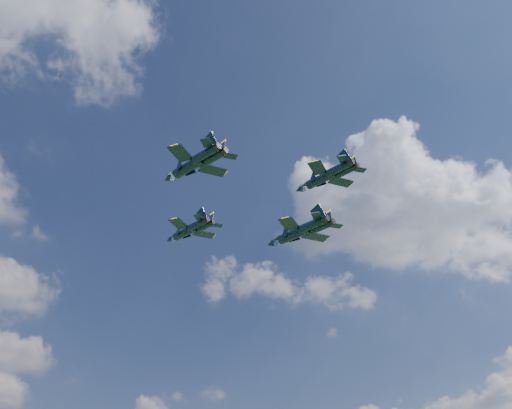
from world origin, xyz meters
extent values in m
cylinder|color=black|center=(-0.51, 17.35, 64.82)|extent=(3.09, 8.11, 1.59)
cone|color=black|center=(-1.49, 22.38, 64.82)|extent=(1.92, 2.54, 1.50)
ellipsoid|color=brown|center=(-1.07, 20.21, 65.30)|extent=(1.33, 2.65, 0.72)
cube|color=black|center=(-3.29, 15.00, 64.82)|extent=(4.66, 4.14, 0.16)
cube|color=black|center=(2.95, 16.22, 64.82)|extent=(4.43, 3.03, 0.16)
cube|color=black|center=(-1.53, 10.58, 64.82)|extent=(2.48, 2.37, 0.12)
cube|color=black|center=(2.98, 11.46, 64.82)|extent=(2.42, 1.89, 0.12)
cube|color=black|center=(-0.36, 11.52, 66.06)|extent=(1.14, 2.43, 2.66)
cube|color=black|center=(1.55, 11.90, 66.06)|extent=(1.27, 2.64, 2.66)
cylinder|color=black|center=(-11.29, -3.43, 64.86)|extent=(3.33, 8.59, 1.69)
cone|color=black|center=(-12.38, 1.90, 64.86)|extent=(2.04, 2.70, 1.59)
ellipsoid|color=brown|center=(-11.91, -0.40, 65.38)|extent=(1.43, 2.81, 0.77)
cube|color=black|center=(-14.23, -5.93, 64.86)|extent=(4.94, 4.41, 0.17)
cube|color=black|center=(-7.62, -4.59, 64.86)|extent=(4.68, 3.18, 0.17)
cube|color=black|center=(-12.32, -10.61, 64.86)|extent=(2.63, 2.51, 0.13)
cube|color=black|center=(-7.55, -9.64, 64.86)|extent=(2.55, 1.99, 0.13)
cube|color=black|center=(-11.09, -9.60, 66.17)|extent=(1.22, 2.57, 2.82)
cube|color=black|center=(-9.07, -9.19, 66.17)|extent=(1.35, 2.80, 2.82)
cylinder|color=black|center=(18.71, 7.33, 65.76)|extent=(3.75, 10.16, 1.99)
cone|color=black|center=(17.56, 13.65, 65.76)|extent=(2.37, 3.17, 1.88)
ellipsoid|color=brown|center=(18.06, 10.93, 66.36)|extent=(1.64, 3.31, 0.91)
cube|color=black|center=(15.19, 4.44, 65.76)|extent=(5.84, 5.16, 0.20)
cube|color=black|center=(23.03, 5.87, 65.76)|extent=(5.57, 3.85, 0.20)
cube|color=black|center=(17.34, -1.13, 65.76)|extent=(3.11, 2.95, 0.15)
cube|color=black|center=(23.00, -0.10, 65.76)|extent=(3.03, 2.39, 0.15)
cube|color=black|center=(18.81, 0.04, 67.30)|extent=(1.39, 3.06, 3.33)
cube|color=black|center=(21.20, 0.48, 67.30)|extent=(1.57, 3.30, 3.33)
cylinder|color=black|center=(9.92, -11.26, 66.09)|extent=(2.88, 7.92, 1.55)
cone|color=black|center=(9.05, -6.33, 66.09)|extent=(1.84, 2.46, 1.47)
ellipsoid|color=brown|center=(9.43, -8.46, 66.56)|extent=(1.26, 2.58, 0.71)
cube|color=black|center=(7.17, -13.50, 66.09)|extent=(4.55, 4.01, 0.16)
cube|color=black|center=(13.28, -12.42, 66.09)|extent=(4.35, 3.02, 0.16)
cube|color=black|center=(8.81, -17.85, 66.09)|extent=(2.43, 2.30, 0.12)
cube|color=black|center=(13.23, -17.07, 66.09)|extent=(2.37, 1.87, 0.12)
cube|color=black|center=(9.97, -16.95, 67.30)|extent=(1.07, 2.39, 2.60)
cube|color=black|center=(11.84, -16.62, 67.30)|extent=(1.22, 2.57, 2.60)
camera|label=1|loc=(-46.25, -72.27, 14.42)|focal=40.00mm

